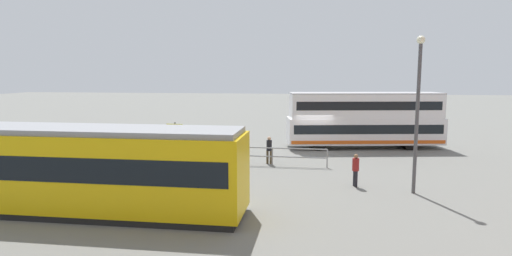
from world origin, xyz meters
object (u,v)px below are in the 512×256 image
(double_decker_bus, at_px, (364,120))
(pedestrian_crossing, at_px, (356,168))
(tram_yellow, at_px, (58,168))
(pedestrian_near_railing, at_px, (269,148))
(info_sign, at_px, (175,135))
(street_lamp, at_px, (418,103))

(double_decker_bus, distance_m, pedestrian_crossing, 10.90)
(double_decker_bus, relative_size, tram_yellow, 0.77)
(pedestrian_crossing, bearing_deg, tram_yellow, 23.61)
(pedestrian_near_railing, height_order, pedestrian_crossing, pedestrian_near_railing)
(pedestrian_near_railing, relative_size, info_sign, 0.66)
(double_decker_bus, xyz_separation_m, tram_yellow, (13.44, 15.87, -0.29))
(pedestrian_near_railing, xyz_separation_m, pedestrian_crossing, (-4.56, 4.42, -0.04))
(pedestrian_crossing, height_order, info_sign, info_sign)
(pedestrian_crossing, distance_m, street_lamp, 4.09)
(double_decker_bus, xyz_separation_m, info_sign, (11.81, 6.79, -0.32))
(double_decker_bus, relative_size, info_sign, 4.55)
(tram_yellow, height_order, pedestrian_crossing, tram_yellow)
(pedestrian_near_railing, xyz_separation_m, info_sign, (5.59, 0.49, 0.76))
(tram_yellow, bearing_deg, info_sign, -100.19)
(tram_yellow, relative_size, pedestrian_crossing, 9.26)
(double_decker_bus, distance_m, tram_yellow, 20.80)
(tram_yellow, xyz_separation_m, street_lamp, (-14.27, -4.40, 2.32))
(tram_yellow, bearing_deg, pedestrian_near_railing, -127.04)
(pedestrian_crossing, xyz_separation_m, street_lamp, (-2.49, 0.75, 3.16))
(pedestrian_near_railing, bearing_deg, street_lamp, 143.72)
(info_sign, relative_size, street_lamp, 0.36)
(double_decker_bus, height_order, info_sign, double_decker_bus)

